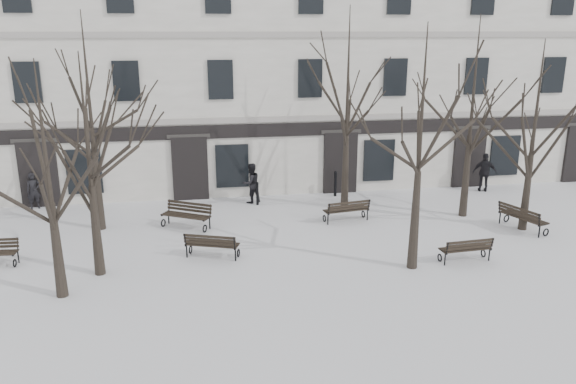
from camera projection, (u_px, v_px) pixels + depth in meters
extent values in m
plane|color=silver|center=(297.00, 262.00, 18.83)|extent=(100.00, 100.00, 0.00)
cube|color=silver|center=(254.00, 69.00, 29.62)|extent=(40.00, 10.00, 11.00)
cube|color=#9E9791|center=(266.00, 119.00, 25.38)|extent=(40.00, 0.12, 0.25)
cube|color=#9E9791|center=(265.00, 35.00, 24.35)|extent=(40.00, 0.12, 0.25)
cube|color=black|center=(266.00, 130.00, 25.51)|extent=(40.00, 0.10, 0.60)
cube|color=black|center=(39.00, 174.00, 24.38)|extent=(1.60, 0.22, 2.90)
cube|color=#2D2B28|center=(34.00, 141.00, 23.92)|extent=(1.90, 0.08, 0.18)
cube|color=black|center=(84.00, 172.00, 24.67)|extent=(1.50, 0.14, 2.00)
cube|color=black|center=(190.00, 169.00, 25.40)|extent=(1.60, 0.22, 2.90)
cube|color=#2D2B28|center=(189.00, 136.00, 24.94)|extent=(1.90, 0.08, 0.18)
cube|color=black|center=(232.00, 166.00, 25.69)|extent=(1.50, 0.14, 2.00)
cube|color=black|center=(340.00, 163.00, 26.50)|extent=(1.60, 0.22, 2.90)
cube|color=#2D2B28|center=(341.00, 132.00, 26.05)|extent=(1.90, 0.08, 0.18)
cube|color=black|center=(379.00, 160.00, 26.80)|extent=(1.50, 0.14, 2.00)
cube|color=black|center=(469.00, 158.00, 27.52)|extent=(1.60, 0.22, 2.90)
cube|color=#2D2B28|center=(472.00, 128.00, 27.07)|extent=(1.90, 0.08, 0.18)
cube|color=black|center=(504.00, 155.00, 27.82)|extent=(1.50, 0.14, 2.00)
cube|color=black|center=(27.00, 82.00, 23.29)|extent=(1.10, 0.14, 1.70)
cube|color=black|center=(126.00, 81.00, 23.92)|extent=(1.10, 0.14, 1.70)
cube|color=black|center=(221.00, 80.00, 24.55)|extent=(1.10, 0.14, 1.70)
cube|color=black|center=(310.00, 78.00, 25.18)|extent=(1.10, 0.14, 1.70)
cube|color=black|center=(395.00, 77.00, 25.80)|extent=(1.10, 0.14, 1.70)
cube|color=black|center=(476.00, 76.00, 26.43)|extent=(1.10, 0.14, 1.70)
cube|color=black|center=(553.00, 75.00, 27.06)|extent=(1.10, 0.14, 1.70)
cone|color=black|center=(57.00, 251.00, 16.04)|extent=(0.34, 0.34, 2.85)
cone|color=black|center=(96.00, 231.00, 17.52)|extent=(0.34, 0.34, 2.91)
cone|color=black|center=(415.00, 221.00, 17.95)|extent=(0.34, 0.34, 3.25)
cone|color=black|center=(527.00, 192.00, 21.53)|extent=(0.34, 0.34, 3.03)
cone|color=black|center=(98.00, 186.00, 21.50)|extent=(0.34, 0.34, 3.44)
cone|color=black|center=(345.00, 169.00, 24.02)|extent=(0.34, 0.34, 3.55)
cone|color=black|center=(466.00, 176.00, 23.08)|extent=(0.34, 0.34, 3.40)
torus|color=black|center=(15.00, 263.00, 18.41)|extent=(0.07, 0.28, 0.28)
cylinder|color=black|center=(18.00, 257.00, 18.72)|extent=(0.05, 0.05, 0.43)
cube|color=black|center=(15.00, 253.00, 18.49)|extent=(0.08, 0.53, 0.05)
cylinder|color=black|center=(17.00, 244.00, 18.68)|extent=(0.05, 0.14, 0.48)
torus|color=black|center=(238.00, 253.00, 19.22)|extent=(0.15, 0.29, 0.29)
cylinder|color=black|center=(235.00, 255.00, 18.85)|extent=(0.05, 0.05, 0.46)
cube|color=black|center=(237.00, 246.00, 18.96)|extent=(0.24, 0.54, 0.05)
torus|color=black|center=(191.00, 250.00, 19.53)|extent=(0.15, 0.29, 0.29)
cylinder|color=black|center=(187.00, 251.00, 19.16)|extent=(0.05, 0.05, 0.46)
cube|color=black|center=(188.00, 243.00, 19.27)|extent=(0.24, 0.54, 0.05)
cube|color=black|center=(214.00, 242.00, 19.32)|extent=(1.75, 0.71, 0.04)
cube|color=black|center=(213.00, 243.00, 19.18)|extent=(1.75, 0.71, 0.04)
cube|color=black|center=(212.00, 245.00, 19.05)|extent=(1.75, 0.71, 0.04)
cube|color=black|center=(210.00, 246.00, 18.92)|extent=(1.75, 0.71, 0.04)
cube|color=black|center=(210.00, 243.00, 18.84)|extent=(1.73, 0.66, 0.09)
cube|color=black|center=(210.00, 240.00, 18.79)|extent=(1.73, 0.66, 0.09)
cube|color=black|center=(209.00, 237.00, 18.73)|extent=(1.73, 0.66, 0.09)
cylinder|color=black|center=(234.00, 244.00, 18.66)|extent=(0.09, 0.15, 0.50)
cylinder|color=black|center=(185.00, 240.00, 18.96)|extent=(0.09, 0.15, 0.50)
torus|color=black|center=(483.00, 253.00, 19.22)|extent=(0.07, 0.28, 0.28)
cylinder|color=black|center=(489.00, 255.00, 18.87)|extent=(0.05, 0.05, 0.43)
cube|color=black|center=(487.00, 247.00, 18.97)|extent=(0.09, 0.53, 0.05)
torus|color=black|center=(440.00, 258.00, 18.85)|extent=(0.07, 0.28, 0.28)
cylinder|color=black|center=(445.00, 259.00, 18.50)|extent=(0.05, 0.05, 0.43)
cube|color=black|center=(443.00, 251.00, 18.60)|extent=(0.09, 0.53, 0.05)
cube|color=black|center=(462.00, 246.00, 18.98)|extent=(1.74, 0.21, 0.03)
cube|color=black|center=(464.00, 248.00, 18.85)|extent=(1.74, 0.21, 0.03)
cube|color=black|center=(466.00, 249.00, 18.73)|extent=(1.74, 0.21, 0.03)
cube|color=black|center=(468.00, 251.00, 18.60)|extent=(1.74, 0.21, 0.03)
cube|color=black|center=(469.00, 248.00, 18.53)|extent=(1.74, 0.16, 0.09)
cube|color=black|center=(470.00, 245.00, 18.48)|extent=(1.74, 0.16, 0.09)
cube|color=black|center=(471.00, 241.00, 18.43)|extent=(1.74, 0.16, 0.09)
cylinder|color=black|center=(492.00, 244.00, 18.68)|extent=(0.05, 0.14, 0.48)
cylinder|color=black|center=(447.00, 249.00, 18.31)|extent=(0.05, 0.14, 0.48)
torus|color=black|center=(163.00, 223.00, 22.18)|extent=(0.21, 0.30, 0.32)
cylinder|color=black|center=(169.00, 218.00, 22.51)|extent=(0.05, 0.05, 0.49)
cube|color=black|center=(166.00, 213.00, 22.26)|extent=(0.35, 0.55, 0.05)
torus|color=black|center=(205.00, 229.00, 21.55)|extent=(0.21, 0.30, 0.32)
cylinder|color=black|center=(210.00, 223.00, 21.87)|extent=(0.05, 0.05, 0.49)
cube|color=black|center=(207.00, 219.00, 21.63)|extent=(0.35, 0.55, 0.05)
cube|color=black|center=(183.00, 217.00, 21.72)|extent=(1.75, 1.08, 0.04)
cube|color=black|center=(185.00, 216.00, 21.86)|extent=(1.75, 1.08, 0.04)
cube|color=black|center=(187.00, 215.00, 22.00)|extent=(1.75, 1.08, 0.04)
cube|color=black|center=(189.00, 214.00, 22.14)|extent=(1.75, 1.08, 0.04)
cube|color=black|center=(189.00, 210.00, 22.13)|extent=(1.72, 1.02, 0.10)
cube|color=black|center=(189.00, 207.00, 22.12)|extent=(1.72, 1.02, 0.10)
cube|color=black|center=(189.00, 203.00, 22.10)|extent=(1.72, 1.02, 0.10)
cylinder|color=black|center=(169.00, 206.00, 22.46)|extent=(0.12, 0.16, 0.54)
cylinder|color=black|center=(210.00, 211.00, 21.82)|extent=(0.12, 0.16, 0.54)
torus|color=black|center=(363.00, 214.00, 23.27)|extent=(0.10, 0.30, 0.30)
cylinder|color=black|center=(367.00, 215.00, 22.91)|extent=(0.05, 0.05, 0.46)
cube|color=black|center=(366.00, 208.00, 23.02)|extent=(0.14, 0.57, 0.05)
torus|color=black|center=(324.00, 218.00, 22.73)|extent=(0.10, 0.30, 0.30)
cylinder|color=black|center=(328.00, 219.00, 22.37)|extent=(0.05, 0.05, 0.46)
cube|color=black|center=(326.00, 212.00, 22.48)|extent=(0.14, 0.57, 0.05)
cube|color=black|center=(344.00, 208.00, 22.95)|extent=(1.84, 0.39, 0.04)
cube|color=black|center=(345.00, 209.00, 22.82)|extent=(1.84, 0.39, 0.04)
cube|color=black|center=(347.00, 210.00, 22.68)|extent=(1.84, 0.39, 0.04)
cube|color=black|center=(348.00, 211.00, 22.55)|extent=(1.84, 0.39, 0.04)
cube|color=black|center=(349.00, 208.00, 22.48)|extent=(1.83, 0.34, 0.09)
cube|color=black|center=(349.00, 206.00, 22.43)|extent=(1.83, 0.34, 0.09)
cube|color=black|center=(349.00, 203.00, 22.37)|extent=(1.83, 0.34, 0.09)
cylinder|color=black|center=(369.00, 205.00, 22.72)|extent=(0.06, 0.15, 0.51)
cylinder|color=black|center=(329.00, 209.00, 22.18)|extent=(0.06, 0.15, 0.51)
torus|color=black|center=(546.00, 232.00, 21.15)|extent=(0.32, 0.15, 0.31)
cylinder|color=black|center=(539.00, 232.00, 20.95)|extent=(0.05, 0.05, 0.49)
cube|color=black|center=(544.00, 225.00, 20.97)|extent=(0.58, 0.25, 0.05)
torus|color=black|center=(506.00, 218.00, 22.71)|extent=(0.32, 0.15, 0.31)
cylinder|color=black|center=(500.00, 218.00, 22.51)|extent=(0.05, 0.05, 0.49)
cube|color=black|center=(504.00, 211.00, 22.53)|extent=(0.58, 0.25, 0.05)
cube|color=black|center=(527.00, 216.00, 21.85)|extent=(0.73, 1.88, 0.04)
cube|color=black|center=(525.00, 217.00, 21.78)|extent=(0.73, 1.88, 0.04)
cube|color=black|center=(522.00, 217.00, 21.71)|extent=(0.73, 1.88, 0.04)
cube|color=black|center=(519.00, 218.00, 21.64)|extent=(0.73, 1.88, 0.04)
cube|color=black|center=(519.00, 215.00, 21.58)|extent=(0.68, 1.86, 0.10)
cube|color=black|center=(519.00, 212.00, 21.54)|extent=(0.68, 1.86, 0.10)
cube|color=black|center=(519.00, 209.00, 21.49)|extent=(0.68, 1.86, 0.10)
cylinder|color=black|center=(539.00, 220.00, 20.78)|extent=(0.16, 0.09, 0.54)
cylinder|color=black|center=(500.00, 207.00, 22.34)|extent=(0.16, 0.09, 0.54)
cylinder|color=black|center=(257.00, 194.00, 24.85)|extent=(0.12, 0.12, 0.97)
sphere|color=black|center=(257.00, 183.00, 24.71)|extent=(0.14, 0.14, 0.14)
cylinder|color=black|center=(335.00, 185.00, 26.15)|extent=(0.13, 0.13, 1.10)
sphere|color=black|center=(336.00, 173.00, 25.99)|extent=(0.15, 0.15, 0.15)
imported|color=black|center=(36.00, 208.00, 24.48)|extent=(0.69, 0.59, 1.60)
imported|color=black|center=(252.00, 202.00, 25.34)|extent=(1.10, 1.02, 1.80)
imported|color=black|center=(483.00, 191.00, 27.10)|extent=(1.19, 0.83, 1.87)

